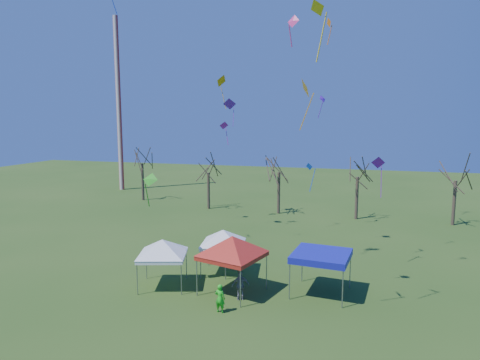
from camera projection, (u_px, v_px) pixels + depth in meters
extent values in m
plane|color=#2A4C18|center=(238.00, 308.00, 24.01)|extent=(140.00, 140.00, 0.00)
cylinder|color=silver|center=(119.00, 105.00, 62.21)|extent=(0.70, 0.70, 25.00)
cylinder|color=#3D2D21|center=(143.00, 182.00, 55.41)|extent=(0.32, 0.32, 4.78)
cylinder|color=#3D2D21|center=(209.00, 191.00, 50.09)|extent=(0.32, 0.32, 4.28)
cylinder|color=#3D2D21|center=(279.00, 193.00, 47.52)|extent=(0.32, 0.32, 4.64)
cylinder|color=#3D2D21|center=(357.00, 198.00, 44.92)|extent=(0.32, 0.32, 4.49)
cylinder|color=#3D2D21|center=(454.00, 203.00, 42.34)|extent=(0.32, 0.32, 4.47)
cylinder|color=gray|center=(137.00, 280.00, 25.63)|extent=(0.06, 0.06, 1.89)
cylinder|color=gray|center=(146.00, 265.00, 28.24)|extent=(0.06, 0.06, 1.89)
cylinder|color=gray|center=(181.00, 280.00, 25.65)|extent=(0.06, 0.06, 1.89)
cylinder|color=gray|center=(186.00, 265.00, 28.27)|extent=(0.06, 0.06, 1.89)
cube|color=white|center=(163.00, 256.00, 26.79)|extent=(3.52, 3.52, 0.23)
pyramid|color=white|center=(162.00, 239.00, 26.64)|extent=(3.84, 3.84, 0.94)
cylinder|color=gray|center=(201.00, 265.00, 28.25)|extent=(0.06, 0.06, 1.87)
cylinder|color=gray|center=(208.00, 253.00, 30.82)|extent=(0.06, 0.06, 1.87)
cylinder|color=gray|center=(240.00, 267.00, 27.95)|extent=(0.06, 0.06, 1.87)
cylinder|color=gray|center=(244.00, 254.00, 30.52)|extent=(0.06, 0.06, 1.87)
cube|color=white|center=(223.00, 245.00, 29.23)|extent=(3.22, 3.22, 0.22)
pyramid|color=white|center=(223.00, 230.00, 29.08)|extent=(3.91, 3.91, 0.93)
cylinder|color=gray|center=(197.00, 278.00, 25.50)|extent=(0.07, 0.07, 2.19)
cylinder|color=gray|center=(225.00, 263.00, 28.08)|extent=(0.07, 0.07, 2.19)
cylinder|color=gray|center=(240.00, 289.00, 23.90)|extent=(0.07, 0.07, 2.19)
cylinder|color=gray|center=(266.00, 272.00, 26.47)|extent=(0.07, 0.07, 2.19)
cube|color=#AD1C10|center=(232.00, 256.00, 25.81)|extent=(4.06, 4.06, 0.26)
pyramid|color=#AD1C10|center=(232.00, 236.00, 25.64)|extent=(4.47, 4.47, 1.10)
cylinder|color=gray|center=(289.00, 282.00, 24.95)|extent=(0.07, 0.07, 2.18)
cylinder|color=gray|center=(302.00, 265.00, 27.75)|extent=(0.07, 0.07, 2.18)
cylinder|color=gray|center=(343.00, 289.00, 23.81)|extent=(0.07, 0.07, 2.18)
cylinder|color=gray|center=(350.00, 271.00, 26.62)|extent=(0.07, 0.07, 2.18)
cube|color=#0F129C|center=(321.00, 257.00, 25.61)|extent=(3.60, 3.60, 0.26)
cube|color=#0F129C|center=(321.00, 254.00, 25.58)|extent=(3.60, 3.60, 0.13)
imported|color=slate|center=(241.00, 285.00, 24.95)|extent=(1.11, 0.80, 1.75)
imported|color=green|center=(220.00, 298.00, 23.33)|extent=(0.62, 0.45, 1.60)
cone|color=#5618AD|center=(230.00, 104.00, 39.07)|extent=(1.32, 0.94, 1.06)
cube|color=#5618AD|center=(233.00, 117.00, 39.20)|extent=(0.16, 0.72, 1.80)
cone|color=purple|center=(224.00, 125.00, 43.35)|extent=(1.12, 1.08, 0.84)
cube|color=purple|center=(227.00, 136.00, 43.65)|extent=(0.48, 0.56, 1.77)
cone|color=gold|center=(318.00, 7.00, 19.76)|extent=(1.03, 0.98, 0.74)
cube|color=gold|center=(322.00, 37.00, 19.72)|extent=(0.42, 0.51, 2.31)
cone|color=#5B1CC7|center=(323.00, 99.00, 39.23)|extent=(0.83, 0.93, 0.73)
cube|color=#5B1CC7|center=(320.00, 110.00, 39.20)|extent=(0.50, 0.35, 1.60)
cone|color=#219516|center=(150.00, 179.00, 25.90)|extent=(0.98, 0.68, 0.81)
cube|color=#219516|center=(147.00, 195.00, 26.09)|extent=(0.05, 0.50, 1.50)
cone|color=orange|center=(329.00, 23.00, 27.47)|extent=(0.48, 0.69, 0.66)
cube|color=orange|center=(330.00, 35.00, 27.46)|extent=(0.29, 0.17, 1.26)
cone|color=orange|center=(306.00, 88.00, 20.76)|extent=(0.76, 1.12, 0.98)
cube|color=orange|center=(307.00, 112.00, 20.61)|extent=(0.66, 0.24, 1.80)
cube|color=blue|center=(114.00, 4.00, 37.48)|extent=(0.37, 0.52, 1.65)
cone|color=orange|center=(221.00, 81.00, 43.98)|extent=(1.26, 1.62, 1.28)
cube|color=orange|center=(223.00, 97.00, 44.50)|extent=(0.73, 0.29, 2.53)
cone|color=#EC3483|center=(293.00, 21.00, 22.09)|extent=(0.78, 0.57, 0.70)
cube|color=#EC3483|center=(290.00, 36.00, 22.29)|extent=(0.18, 0.33, 1.11)
cone|color=#113DBF|center=(309.00, 166.00, 40.80)|extent=(0.83, 0.67, 0.75)
cube|color=#113DBF|center=(313.00, 180.00, 40.69)|extent=(0.46, 0.76, 2.17)
cone|color=#7A169D|center=(378.00, 162.00, 29.59)|extent=(0.96, 0.50, 0.89)
cube|color=#7A169D|center=(381.00, 181.00, 29.72)|extent=(0.08, 0.56, 2.20)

